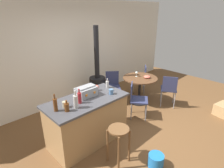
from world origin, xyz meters
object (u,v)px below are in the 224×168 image
at_px(cup_2, 96,88).
at_px(serving_bowl, 147,77).
at_px(cup_0, 111,92).
at_px(bottle_0, 107,84).
at_px(bottle_4, 76,101).
at_px(folding_chair_far, 136,98).
at_px(cup_1, 65,104).
at_px(wooden_stool, 119,137).
at_px(toolbox, 86,91).
at_px(plastic_bucket, 156,161).
at_px(dining_table, 140,84).
at_px(bottle_1, 55,105).
at_px(wine_glass, 137,73).
at_px(bottle_3, 67,107).
at_px(bottle_2, 80,98).
at_px(wood_stove, 98,84).
at_px(folding_chair_right, 141,77).
at_px(folding_chair_near, 113,85).
at_px(folding_chair_left, 169,88).
at_px(kitchen_island, 88,120).

bearing_deg(cup_2, serving_bowl, 0.13).
distance_m(cup_0, cup_2, 0.35).
xyz_separation_m(bottle_0, bottle_4, (-0.96, -0.27, 0.04)).
distance_m(folding_chair_far, cup_1, 1.87).
bearing_deg(wooden_stool, bottle_0, 56.45).
xyz_separation_m(toolbox, plastic_bucket, (0.31, -1.43, -0.90)).
height_order(dining_table, toolbox, toolbox).
relative_size(wooden_stool, cup_2, 5.60).
xyz_separation_m(bottle_1, wine_glass, (2.63, 0.45, -0.19)).
distance_m(bottle_4, cup_2, 0.77).
height_order(bottle_0, cup_1, bottle_0).
bearing_deg(bottle_3, wine_glass, 13.01).
height_order(wooden_stool, bottle_2, bottle_2).
xyz_separation_m(bottle_2, bottle_3, (-0.31, -0.09, -0.03)).
bearing_deg(wood_stove, bottle_0, -119.89).
bearing_deg(bottle_4, dining_table, 11.43).
bearing_deg(toolbox, folding_chair_right, 13.77).
distance_m(wooden_stool, wood_stove, 2.33).
distance_m(folding_chair_right, wine_glass, 0.75).
bearing_deg(cup_1, wine_glass, 10.28).
height_order(bottle_4, serving_bowl, bottle_4).
bearing_deg(bottle_2, folding_chair_far, -1.78).
relative_size(wood_stove, bottle_4, 6.65).
height_order(wine_glass, serving_bowl, wine_glass).
bearing_deg(dining_table, folding_chair_far, -147.89).
distance_m(dining_table, toolbox, 2.02).
distance_m(bottle_2, cup_0, 0.66).
bearing_deg(cup_2, bottle_1, -169.95).
bearing_deg(cup_2, bottle_2, -158.64).
xyz_separation_m(bottle_4, cup_2, (0.70, 0.32, -0.07)).
bearing_deg(cup_0, wine_glass, 21.44).
xyz_separation_m(wood_stove, cup_2, (-0.87, -1.02, 0.46)).
bearing_deg(folding_chair_near, cup_0, -135.51).
xyz_separation_m(folding_chair_near, cup_0, (-1.03, -1.01, 0.45)).
xyz_separation_m(dining_table, cup_1, (-2.48, -0.33, 0.41)).
distance_m(folding_chair_left, cup_1, 2.89).
height_order(folding_chair_right, bottle_1, bottle_1).
bearing_deg(kitchen_island, folding_chair_near, 29.49).
distance_m(dining_table, cup_1, 2.53).
xyz_separation_m(wooden_stool, folding_chair_near, (1.48, 1.65, 0.03)).
relative_size(folding_chair_left, toolbox, 2.36).
height_order(bottle_4, plastic_bucket, bottle_4).
bearing_deg(cup_1, bottle_1, -178.42).
height_order(wooden_stool, folding_chair_right, folding_chair_right).
distance_m(folding_chair_near, folding_chair_far, 0.96).
bearing_deg(bottle_3, folding_chair_right, 15.51).
xyz_separation_m(folding_chair_right, cup_0, (-2.15, -0.89, 0.47)).
relative_size(bottle_0, plastic_bucket, 0.79).
xyz_separation_m(dining_table, wood_stove, (-0.78, 0.86, -0.05)).
relative_size(folding_chair_right, cup_2, 7.14).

